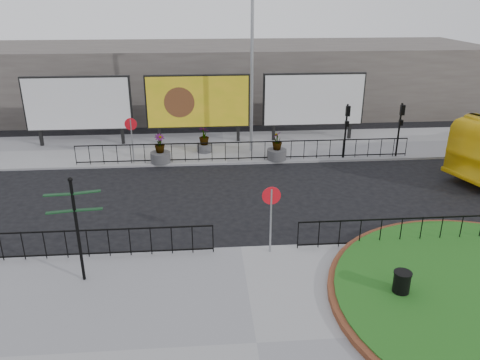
{
  "coord_description": "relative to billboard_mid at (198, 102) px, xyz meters",
  "views": [
    {
      "loc": [
        -1.21,
        -14.69,
        8.61
      ],
      "look_at": [
        0.12,
        1.84,
        1.98
      ],
      "focal_mm": 35.0,
      "sensor_mm": 36.0,
      "label": 1
    }
  ],
  "objects": [
    {
      "name": "railing_near_right",
      "position": [
        8.0,
        -13.27,
        -1.93
      ],
      "size": [
        9.0,
        0.1,
        1.1
      ],
      "primitive_type": null,
      "color": "black",
      "rests_on": "pavement_near"
    },
    {
      "name": "billboard_right",
      "position": [
        7.0,
        0.0,
        0.0
      ],
      "size": [
        6.2,
        0.31,
        4.1
      ],
      "color": "black",
      "rests_on": "pavement_far"
    },
    {
      "name": "building_backdrop",
      "position": [
        1.5,
        9.03,
        -0.1
      ],
      "size": [
        40.0,
        10.0,
        5.0
      ],
      "primitive_type": "cube",
      "color": "#635C56",
      "rests_on": "ground"
    },
    {
      "name": "railing_near_left",
      "position": [
        -4.5,
        -13.27,
        -1.93
      ],
      "size": [
        10.0,
        0.1,
        1.1
      ],
      "primitive_type": null,
      "color": "black",
      "rests_on": "pavement_near"
    },
    {
      "name": "signal_pole_a",
      "position": [
        8.0,
        -3.63,
        -0.5
      ],
      "size": [
        0.22,
        0.26,
        3.0
      ],
      "color": "black",
      "rests_on": "pavement_far"
    },
    {
      "name": "ground",
      "position": [
        1.5,
        -12.97,
        -2.6
      ],
      "size": [
        90.0,
        90.0,
        0.0
      ],
      "primitive_type": "plane",
      "color": "black",
      "rests_on": "ground"
    },
    {
      "name": "billboard_left",
      "position": [
        -7.0,
        0.0,
        0.0
      ],
      "size": [
        6.2,
        0.31,
        4.1
      ],
      "color": "black",
      "rests_on": "pavement_far"
    },
    {
      "name": "speed_sign_far",
      "position": [
        -3.5,
        -3.57,
        -0.68
      ],
      "size": [
        0.64,
        0.07,
        2.47
      ],
      "color": "gray",
      "rests_on": "pavement_far"
    },
    {
      "name": "pavement_far",
      "position": [
        1.5,
        -0.97,
        -2.54
      ],
      "size": [
        44.0,
        6.0,
        0.12
      ],
      "primitive_type": "cube",
      "color": "gray",
      "rests_on": "ground"
    },
    {
      "name": "speed_sign_near",
      "position": [
        2.5,
        -13.37,
        -0.68
      ],
      "size": [
        0.64,
        0.07,
        2.47
      ],
      "color": "gray",
      "rests_on": "pavement_near"
    },
    {
      "name": "pavement_near",
      "position": [
        1.5,
        -17.97,
        -2.54
      ],
      "size": [
        30.0,
        10.0,
        0.12
      ],
      "primitive_type": "cube",
      "color": "gray",
      "rests_on": "ground"
    },
    {
      "name": "fingerpost_sign",
      "position": [
        -3.65,
        -14.62,
        -0.36
      ],
      "size": [
        1.64,
        0.47,
        3.51
      ],
      "rotation": [
        0.0,
        0.0,
        0.07
      ],
      "color": "black",
      "rests_on": "pavement_near"
    },
    {
      "name": "signal_pole_b",
      "position": [
        11.0,
        -3.63,
        -0.5
      ],
      "size": [
        0.22,
        0.26,
        3.0
      ],
      "color": "black",
      "rests_on": "pavement_far"
    },
    {
      "name": "planter_b",
      "position": [
        0.3,
        -1.97,
        -1.87
      ],
      "size": [
        0.85,
        0.85,
        1.49
      ],
      "color": "#4C4C4F",
      "rests_on": "pavement_far"
    },
    {
      "name": "litter_bin",
      "position": [
        6.0,
        -16.37,
        -2.03
      ],
      "size": [
        0.54,
        0.54,
        0.89
      ],
      "color": "black",
      "rests_on": "pavement_near"
    },
    {
      "name": "billboard_mid",
      "position": [
        0.0,
        0.0,
        0.0
      ],
      "size": [
        6.2,
        0.31,
        4.1
      ],
      "color": "black",
      "rests_on": "pavement_far"
    },
    {
      "name": "railing_far",
      "position": [
        2.5,
        -3.67,
        -1.93
      ],
      "size": [
        18.0,
        0.1,
        1.1
      ],
      "primitive_type": null,
      "color": "black",
      "rests_on": "pavement_far"
    },
    {
      "name": "lamp_post",
      "position": [
        3.01,
        -1.97,
        2.23
      ],
      "size": [
        0.74,
        0.18,
        9.23
      ],
      "color": "gray",
      "rests_on": "pavement_far"
    },
    {
      "name": "planter_c",
      "position": [
        4.25,
        -3.57,
        -1.95
      ],
      "size": [
        1.07,
        1.07,
        1.55
      ],
      "color": "#4C4C4F",
      "rests_on": "pavement_far"
    },
    {
      "name": "planter_a",
      "position": [
        -2.07,
        -3.57,
        -1.95
      ],
      "size": [
        1.08,
        1.08,
        1.55
      ],
      "color": "#4C4C4F",
      "rests_on": "pavement_far"
    }
  ]
}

